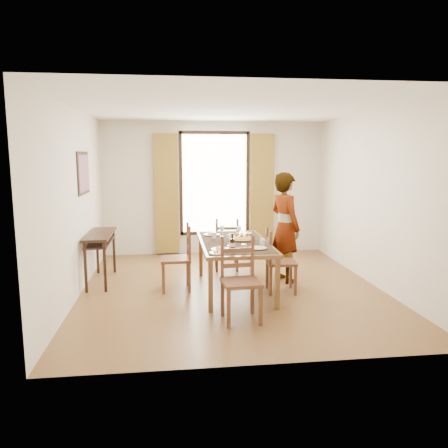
{
  "coord_description": "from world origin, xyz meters",
  "views": [
    {
      "loc": [
        -0.91,
        -6.42,
        2.03
      ],
      "look_at": [
        -0.11,
        0.01,
        1.0
      ],
      "focal_mm": 35.0,
      "sensor_mm": 36.0,
      "label": 1
    }
  ],
  "objects": [
    {
      "name": "plate_nw",
      "position": [
        -0.26,
        0.42,
        0.78
      ],
      "size": [
        0.27,
        0.27,
        0.05
      ],
      "primitive_type": null,
      "color": "silver",
      "rests_on": "dining_table"
    },
    {
      "name": "tumbler_c",
      "position": [
        0.05,
        -0.82,
        0.81
      ],
      "size": [
        0.07,
        0.07,
        0.1
      ],
      "primitive_type": "cylinder",
      "color": "silver",
      "rests_on": "dining_table"
    },
    {
      "name": "caprese_plate",
      "position": [
        -0.31,
        -0.89,
        0.78
      ],
      "size": [
        0.2,
        0.2,
        0.04
      ],
      "primitive_type": null,
      "color": "silver",
      "rests_on": "dining_table"
    },
    {
      "name": "wine_bottle",
      "position": [
        -0.1,
        -0.82,
        0.88
      ],
      "size": [
        0.07,
        0.07,
        0.25
      ],
      "primitive_type": null,
      "color": "black",
      "rests_on": "dining_table"
    },
    {
      "name": "tumbler_a",
      "position": [
        0.38,
        -0.46,
        0.81
      ],
      "size": [
        0.07,
        0.07,
        0.1
      ],
      "primitive_type": "cylinder",
      "color": "silver",
      "rests_on": "dining_table"
    },
    {
      "name": "tumbler_b",
      "position": [
        -0.25,
        0.15,
        0.81
      ],
      "size": [
        0.07,
        0.07,
        0.1
      ],
      "primitive_type": "cylinder",
      "color": "silver",
      "rests_on": "dining_table"
    },
    {
      "name": "pasta_platter",
      "position": [
        0.16,
        -0.03,
        0.81
      ],
      "size": [
        0.4,
        0.4,
        0.1
      ],
      "primitive_type": null,
      "color": "#C96719",
      "rests_on": "dining_table"
    },
    {
      "name": "room_shell",
      "position": [
        -0.0,
        0.13,
        1.54
      ],
      "size": [
        4.6,
        5.1,
        2.74
      ],
      "color": "beige",
      "rests_on": "ground"
    },
    {
      "name": "chair_south",
      "position": [
        -0.07,
        -1.3,
        0.48
      ],
      "size": [
        0.49,
        0.49,
        1.03
      ],
      "rotation": [
        0.0,
        0.0,
        0.07
      ],
      "color": "#58301D",
      "rests_on": "ground"
    },
    {
      "name": "ground",
      "position": [
        0.0,
        0.0,
        0.0
      ],
      "size": [
        5.0,
        5.0,
        0.0
      ],
      "primitive_type": "plane",
      "color": "#5A311C",
      "rests_on": "ground"
    },
    {
      "name": "man",
      "position": [
        0.91,
        0.31,
        0.88
      ],
      "size": [
        0.92,
        0.84,
        1.76
      ],
      "primitive_type": "imported",
      "rotation": [
        0.0,
        0.0,
        1.93
      ],
      "color": "gray",
      "rests_on": "ground"
    },
    {
      "name": "dining_table",
      "position": [
        0.03,
        -0.13,
        0.69
      ],
      "size": [
        1.0,
        1.88,
        0.76
      ],
      "color": "brown",
      "rests_on": "ground"
    },
    {
      "name": "wine_glass_c",
      "position": [
        -0.11,
        0.29,
        0.85
      ],
      "size": [
        0.08,
        0.08,
        0.18
      ],
      "primitive_type": null,
      "color": "white",
      "rests_on": "dining_table"
    },
    {
      "name": "chair_west",
      "position": [
        -0.81,
        0.03,
        0.47
      ],
      "size": [
        0.46,
        0.46,
        1.0
      ],
      "rotation": [
        0.0,
        0.0,
        -1.54
      ],
      "color": "#58301D",
      "rests_on": "ground"
    },
    {
      "name": "plate_ne",
      "position": [
        0.28,
        0.46,
        0.78
      ],
      "size": [
        0.27,
        0.27,
        0.05
      ],
      "primitive_type": null,
      "color": "silver",
      "rests_on": "dining_table"
    },
    {
      "name": "wine_glass_a",
      "position": [
        -0.09,
        -0.45,
        0.85
      ],
      "size": [
        0.08,
        0.08,
        0.18
      ],
      "primitive_type": null,
      "color": "white",
      "rests_on": "dining_table"
    },
    {
      "name": "chair_east",
      "position": [
        0.67,
        -0.27,
        0.45
      ],
      "size": [
        0.46,
        0.46,
        0.96
      ],
      "rotation": [
        0.0,
        0.0,
        1.49
      ],
      "color": "#58301D",
      "rests_on": "ground"
    },
    {
      "name": "wine_glass_b",
      "position": [
        0.15,
        0.22,
        0.85
      ],
      "size": [
        0.08,
        0.08,
        0.18
      ],
      "primitive_type": null,
      "color": "white",
      "rests_on": "dining_table"
    },
    {
      "name": "plate_se",
      "position": [
        0.27,
        -0.67,
        0.78
      ],
      "size": [
        0.27,
        0.27,
        0.05
      ],
      "primitive_type": null,
      "color": "silver",
      "rests_on": "dining_table"
    },
    {
      "name": "chair_north",
      "position": [
        0.07,
        1.1,
        0.44
      ],
      "size": [
        0.44,
        0.44,
        0.94
      ],
      "rotation": [
        0.0,
        0.0,
        3.08
      ],
      "color": "#58301D",
      "rests_on": "ground"
    },
    {
      "name": "console_table",
      "position": [
        -2.03,
        0.6,
        0.68
      ],
      "size": [
        0.38,
        1.2,
        0.8
      ],
      "color": "black",
      "rests_on": "ground"
    },
    {
      "name": "plate_sw",
      "position": [
        -0.24,
        -0.7,
        0.78
      ],
      "size": [
        0.27,
        0.27,
        0.05
      ],
      "primitive_type": null,
      "color": "silver",
      "rests_on": "dining_table"
    }
  ]
}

